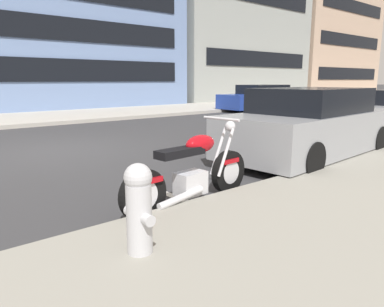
# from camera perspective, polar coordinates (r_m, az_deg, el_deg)

# --- Properties ---
(ground_plane) EXTENTS (260.00, 260.00, 0.00)m
(ground_plane) POSITION_cam_1_polar(r_m,az_deg,el_deg) (8.91, -20.05, 0.40)
(ground_plane) COLOR #333335
(sidewalk_far_curb) EXTENTS (120.00, 5.00, 0.14)m
(sidewalk_far_curb) POSITION_cam_1_polar(r_m,az_deg,el_deg) (21.65, 3.84, 7.40)
(sidewalk_far_curb) COLOR #ADA89E
(sidewalk_far_curb) RESTS_ON ground
(parking_stall_stripe) EXTENTS (0.12, 2.20, 0.01)m
(parking_stall_stripe) POSITION_cam_1_polar(r_m,az_deg,el_deg) (5.23, -3.74, -6.38)
(parking_stall_stripe) COLOR silver
(parking_stall_stripe) RESTS_ON ground
(parked_motorcycle) EXTENTS (2.15, 0.62, 1.11)m
(parked_motorcycle) POSITION_cam_1_polar(r_m,az_deg,el_deg) (4.70, 0.01, -3.11)
(parked_motorcycle) COLOR black
(parked_motorcycle) RESTS_ON ground
(parked_car_behind_motorcycle) EXTENTS (4.47, 2.05, 1.45)m
(parked_car_behind_motorcycle) POSITION_cam_1_polar(r_m,az_deg,el_deg) (7.88, 18.18, 4.22)
(parked_car_behind_motorcycle) COLOR gray
(parked_car_behind_motorcycle) RESTS_ON ground
(car_opposite_curb) EXTENTS (4.59, 2.05, 1.35)m
(car_opposite_curb) POSITION_cam_1_polar(r_m,az_deg,el_deg) (19.64, 10.62, 8.51)
(car_opposite_curb) COLOR navy
(car_opposite_curb) RESTS_ON ground
(fire_hydrant) EXTENTS (0.24, 0.36, 0.79)m
(fire_hydrant) POSITION_cam_1_polar(r_m,az_deg,el_deg) (3.14, -8.35, -8.17)
(fire_hydrant) COLOR #B7B7BC
(fire_hydrant) RESTS_ON sidewalk_near_curb
(townhouse_near_left) EXTENTS (12.37, 8.59, 9.39)m
(townhouse_near_left) POSITION_cam_1_polar(r_m,az_deg,el_deg) (23.89, -20.07, 18.26)
(townhouse_near_left) COLOR #6B84B2
(townhouse_near_left) RESTS_ON ground
(townhouse_corner_block) EXTENTS (12.73, 9.11, 14.06)m
(townhouse_corner_block) POSITION_cam_1_polar(r_m,az_deg,el_deg) (31.55, 4.14, 21.37)
(townhouse_corner_block) COLOR #939993
(townhouse_corner_block) RESTS_ON ground
(townhouse_mid_block) EXTENTS (12.90, 8.11, 9.92)m
(townhouse_mid_block) POSITION_cam_1_polar(r_m,az_deg,el_deg) (41.33, 18.59, 15.58)
(townhouse_mid_block) COLOR tan
(townhouse_mid_block) RESTS_ON ground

